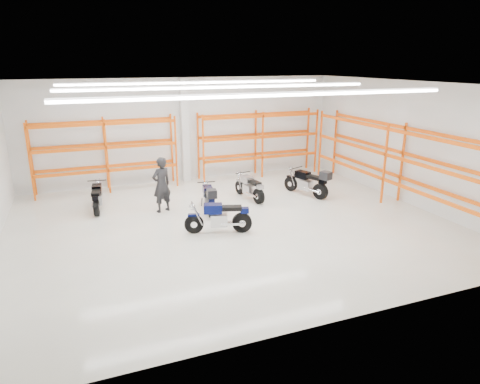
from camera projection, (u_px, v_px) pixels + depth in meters
name	position (u px, v px, depth m)	size (l,w,h in m)	color
ground	(231.00, 224.00, 14.15)	(14.00, 14.00, 0.00)	beige
room_shell	(230.00, 125.00, 13.21)	(14.02, 12.02, 4.51)	silver
motorcycle_main	(221.00, 218.00, 13.32)	(2.06, 0.93, 1.04)	black
motorcycle_back_a	(97.00, 198.00, 15.34)	(0.67, 1.98, 0.98)	black
motorcycle_back_b	(209.00, 199.00, 15.10)	(0.72, 2.04, 1.05)	black
motorcycle_back_c	(250.00, 188.00, 16.54)	(0.65, 1.98, 0.97)	black
motorcycle_back_d	(309.00, 183.00, 16.93)	(1.09, 2.15, 1.14)	black
standing_man	(162.00, 185.00, 15.06)	(0.72, 0.48, 1.98)	black
structural_column	(185.00, 131.00, 18.68)	(0.32, 0.32, 4.50)	white
pallet_racking_back_left	(106.00, 148.00, 17.33)	(5.67, 0.87, 3.00)	orange
pallet_racking_back_right	(259.00, 138.00, 19.69)	(5.67, 0.87, 3.00)	orange
pallet_racking_side	(394.00, 155.00, 15.87)	(0.87, 9.07, 3.00)	orange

